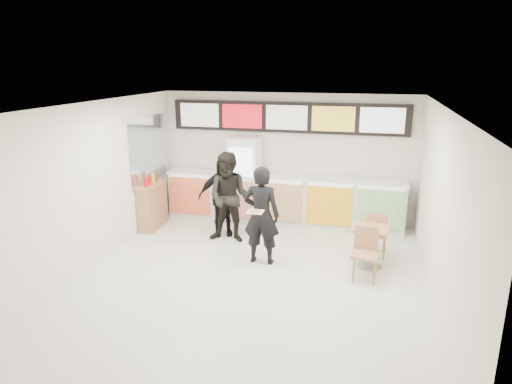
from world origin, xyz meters
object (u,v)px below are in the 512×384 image
(customer_main, at_px, (261,215))
(condiment_ledge, at_px, (152,206))
(customer_left, at_px, (230,198))
(customer_mid, at_px, (222,197))
(cafe_table, at_px, (371,240))
(drinks_fridge, at_px, (245,179))
(service_counter, at_px, (283,199))

(customer_main, bearing_deg, condiment_ledge, -22.55)
(customer_left, distance_m, customer_mid, 0.43)
(customer_mid, bearing_deg, customer_left, -72.45)
(customer_mid, bearing_deg, cafe_table, -40.78)
(drinks_fridge, xyz_separation_m, customer_left, (0.08, -1.44, -0.04))
(drinks_fridge, distance_m, customer_left, 1.44)
(drinks_fridge, bearing_deg, customer_main, -67.44)
(cafe_table, bearing_deg, service_counter, 144.03)
(drinks_fridge, distance_m, condiment_ledge, 2.24)
(service_counter, distance_m, customer_main, 2.33)
(customer_main, relative_size, condiment_ledge, 1.52)
(customer_mid, xyz_separation_m, condiment_ledge, (-1.68, 0.02, -0.33))
(customer_left, bearing_deg, cafe_table, -13.69)
(customer_main, bearing_deg, drinks_fridge, -66.89)
(customer_left, height_order, condiment_ledge, customer_left)
(service_counter, height_order, drinks_fridge, drinks_fridge)
(service_counter, xyz_separation_m, customer_main, (0.03, -2.31, 0.36))
(service_counter, relative_size, cafe_table, 3.42)
(customer_mid, distance_m, condiment_ledge, 1.71)
(condiment_ledge, bearing_deg, customer_mid, -0.69)
(drinks_fridge, relative_size, customer_left, 1.04)
(customer_main, bearing_deg, cafe_table, -171.39)
(customer_main, xyz_separation_m, cafe_table, (2.00, 0.28, -0.40))
(service_counter, height_order, customer_main, customer_main)
(condiment_ledge, bearing_deg, drinks_fridge, 30.40)
(customer_left, relative_size, cafe_table, 1.18)
(customer_main, height_order, condiment_ledge, customer_main)
(drinks_fridge, height_order, condiment_ledge, drinks_fridge)
(customer_main, relative_size, cafe_table, 1.15)
(drinks_fridge, distance_m, customer_mid, 1.15)
(cafe_table, bearing_deg, customer_main, -163.05)
(service_counter, height_order, cafe_table, service_counter)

